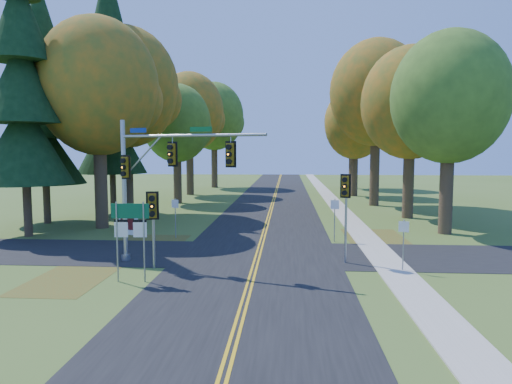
# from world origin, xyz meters

# --- Properties ---
(ground) EXTENTS (160.00, 160.00, 0.00)m
(ground) POSITION_xyz_m (0.00, 0.00, 0.00)
(ground) COLOR #445E21
(ground) RESTS_ON ground
(road_main) EXTENTS (8.00, 160.00, 0.02)m
(road_main) POSITION_xyz_m (0.00, 0.00, 0.01)
(road_main) COLOR black
(road_main) RESTS_ON ground
(road_cross) EXTENTS (60.00, 6.00, 0.02)m
(road_cross) POSITION_xyz_m (0.00, 2.00, 0.01)
(road_cross) COLOR black
(road_cross) RESTS_ON ground
(centerline_left) EXTENTS (0.10, 160.00, 0.01)m
(centerline_left) POSITION_xyz_m (-0.10, 0.00, 0.03)
(centerline_left) COLOR gold
(centerline_left) RESTS_ON road_main
(centerline_right) EXTENTS (0.10, 160.00, 0.01)m
(centerline_right) POSITION_xyz_m (0.10, 0.00, 0.03)
(centerline_right) COLOR gold
(centerline_right) RESTS_ON road_main
(sidewalk_east) EXTENTS (1.60, 160.00, 0.06)m
(sidewalk_east) POSITION_xyz_m (6.20, 0.00, 0.03)
(sidewalk_east) COLOR #9E998E
(sidewalk_east) RESTS_ON ground
(leaf_patch_w_near) EXTENTS (4.00, 6.00, 0.00)m
(leaf_patch_w_near) POSITION_xyz_m (-6.50, 4.00, 0.01)
(leaf_patch_w_near) COLOR brown
(leaf_patch_w_near) RESTS_ON ground
(leaf_patch_e) EXTENTS (3.50, 8.00, 0.00)m
(leaf_patch_e) POSITION_xyz_m (6.80, 6.00, 0.01)
(leaf_patch_e) COLOR brown
(leaf_patch_e) RESTS_ON ground
(leaf_patch_w_far) EXTENTS (3.00, 5.00, 0.00)m
(leaf_patch_w_far) POSITION_xyz_m (-7.50, -3.00, 0.01)
(leaf_patch_w_far) COLOR brown
(leaf_patch_w_far) RESTS_ON ground
(tree_w_a) EXTENTS (8.00, 8.00, 14.15)m
(tree_w_a) POSITION_xyz_m (-11.13, 9.38, 9.49)
(tree_w_a) COLOR #38281C
(tree_w_a) RESTS_ON ground
(tree_e_a) EXTENTS (7.20, 7.20, 12.73)m
(tree_e_a) POSITION_xyz_m (11.57, 8.77, 8.53)
(tree_e_a) COLOR #38281C
(tree_e_a) RESTS_ON ground
(tree_w_b) EXTENTS (8.60, 8.60, 15.38)m
(tree_w_b) POSITION_xyz_m (-11.72, 16.29, 10.37)
(tree_w_b) COLOR #38281C
(tree_w_b) RESTS_ON ground
(tree_e_b) EXTENTS (7.60, 7.60, 13.33)m
(tree_e_b) POSITION_xyz_m (10.97, 15.58, 8.90)
(tree_e_b) COLOR #38281C
(tree_e_b) RESTS_ON ground
(tree_w_c) EXTENTS (6.80, 6.80, 11.91)m
(tree_w_c) POSITION_xyz_m (-9.54, 24.47, 7.94)
(tree_w_c) COLOR #38281C
(tree_w_c) RESTS_ON ground
(tree_e_c) EXTENTS (8.80, 8.80, 15.79)m
(tree_e_c) POSITION_xyz_m (9.88, 23.69, 10.66)
(tree_e_c) COLOR #38281C
(tree_e_c) RESTS_ON ground
(tree_w_d) EXTENTS (8.20, 8.20, 14.56)m
(tree_w_d) POSITION_xyz_m (-10.13, 33.18, 9.78)
(tree_w_d) COLOR #38281C
(tree_w_d) RESTS_ON ground
(tree_e_d) EXTENTS (7.00, 7.00, 12.32)m
(tree_e_d) POSITION_xyz_m (9.26, 32.87, 8.24)
(tree_e_d) COLOR #38281C
(tree_e_d) RESTS_ON ground
(tree_w_e) EXTENTS (8.40, 8.40, 14.97)m
(tree_w_e) POSITION_xyz_m (-8.92, 44.09, 10.07)
(tree_w_e) COLOR #38281C
(tree_w_e) RESTS_ON ground
(tree_e_e) EXTENTS (7.80, 7.80, 13.74)m
(tree_e_e) POSITION_xyz_m (10.47, 43.58, 9.19)
(tree_e_e) COLOR #38281C
(tree_e_e) RESTS_ON ground
(pine_a) EXTENTS (5.60, 5.60, 19.48)m
(pine_a) POSITION_xyz_m (-14.50, 6.00, 9.18)
(pine_a) COLOR #38281C
(pine_a) RESTS_ON ground
(pine_b) EXTENTS (5.60, 5.60, 17.31)m
(pine_b) POSITION_xyz_m (-16.00, 11.00, 8.16)
(pine_b) COLOR #38281C
(pine_b) RESTS_ON ground
(pine_c) EXTENTS (5.60, 5.60, 20.56)m
(pine_c) POSITION_xyz_m (-13.00, 16.00, 9.69)
(pine_c) COLOR #38281C
(pine_c) RESTS_ON ground
(traffic_mast) EXTENTS (7.11, 2.38, 6.71)m
(traffic_mast) POSITION_xyz_m (-4.56, -0.27, 4.32)
(traffic_mast) COLOR #9C9EA5
(traffic_mast) RESTS_ON ground
(east_signal_pole) EXTENTS (0.47, 0.56, 4.21)m
(east_signal_pole) POSITION_xyz_m (4.14, 0.37, 3.19)
(east_signal_pole) COLOR #909398
(east_signal_pole) RESTS_ON ground
(ped_signal_pole) EXTENTS (0.55, 0.64, 3.50)m
(ped_signal_pole) POSITION_xyz_m (-4.46, -1.25, 2.60)
(ped_signal_pole) COLOR gray
(ped_signal_pole) RESTS_ON ground
(route_sign_cluster) EXTENTS (1.52, 0.15, 3.26)m
(route_sign_cluster) POSITION_xyz_m (-4.80, -3.16, 2.30)
(route_sign_cluster) COLOR gray
(route_sign_cluster) RESTS_ON ground
(info_kiosk) EXTENTS (1.37, 0.69, 1.94)m
(info_kiosk) POSITION_xyz_m (-8.54, 6.99, 0.96)
(info_kiosk) COLOR white
(info_kiosk) RESTS_ON ground
(reg_sign_e_north) EXTENTS (0.48, 0.10, 2.52)m
(reg_sign_e_north) POSITION_xyz_m (4.20, 5.56, 1.73)
(reg_sign_e_north) COLOR gray
(reg_sign_e_north) RESTS_ON ground
(reg_sign_e_south) EXTENTS (0.42, 0.17, 2.29)m
(reg_sign_e_south) POSITION_xyz_m (6.54, -0.78, 1.57)
(reg_sign_e_south) COLOR gray
(reg_sign_e_south) RESTS_ON ground
(reg_sign_w) EXTENTS (0.45, 0.19, 2.43)m
(reg_sign_w) POSITION_xyz_m (-5.27, 5.99, 1.66)
(reg_sign_w) COLOR gray
(reg_sign_w) RESTS_ON ground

